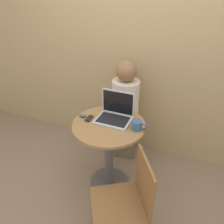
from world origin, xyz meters
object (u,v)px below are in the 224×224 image
at_px(laptop, 115,114).
at_px(person_seated, 126,116).
at_px(chair_empty, 127,203).
at_px(cell_phone, 89,118).

relative_size(laptop, person_seated, 0.27).
bearing_deg(chair_empty, laptop, 119.50).
distance_m(cell_phone, chair_empty, 0.83).
distance_m(laptop, cell_phone, 0.25).
xyz_separation_m(laptop, person_seated, (-0.05, 0.48, -0.31)).
distance_m(chair_empty, person_seated, 1.15).
height_order(laptop, chair_empty, laptop).
bearing_deg(chair_empty, cell_phone, 138.10).
xyz_separation_m(cell_phone, chair_empty, (0.56, -0.51, -0.33)).
height_order(laptop, cell_phone, laptop).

